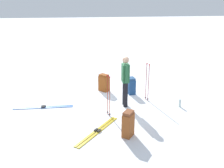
{
  "coord_description": "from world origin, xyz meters",
  "views": [
    {
      "loc": [
        -8.02,
        1.16,
        3.49
      ],
      "look_at": [
        0.0,
        0.0,
        0.7
      ],
      "focal_mm": 40.42,
      "sensor_mm": 36.0,
      "label": 1
    }
  ],
  "objects_px": {
    "backpack_bright": "(131,86)",
    "ski_poles_planted_near": "(109,94)",
    "backpack_large_dark": "(128,124)",
    "thermos_bottle": "(180,103)",
    "backpack_small_spare": "(104,83)",
    "ski_poles_planted_far": "(147,80)",
    "skier_standing": "(125,79)",
    "ski_pair_far": "(43,107)",
    "ski_pair_near": "(98,131)"
  },
  "relations": [
    {
      "from": "backpack_bright",
      "to": "ski_poles_planted_near",
      "type": "bearing_deg",
      "value": 147.44
    },
    {
      "from": "backpack_large_dark",
      "to": "thermos_bottle",
      "type": "xyz_separation_m",
      "value": [
        1.6,
        -2.11,
        -0.22
      ]
    },
    {
      "from": "backpack_small_spare",
      "to": "ski_poles_planted_far",
      "type": "relative_size",
      "value": 0.5
    },
    {
      "from": "backpack_bright",
      "to": "thermos_bottle",
      "type": "bearing_deg",
      "value": -136.76
    },
    {
      "from": "backpack_large_dark",
      "to": "ski_poles_planted_far",
      "type": "distance_m",
      "value": 2.66
    },
    {
      "from": "backpack_large_dark",
      "to": "ski_poles_planted_far",
      "type": "xyz_separation_m",
      "value": [
        2.36,
        -1.17,
        0.39
      ]
    },
    {
      "from": "backpack_large_dark",
      "to": "backpack_bright",
      "type": "xyz_separation_m",
      "value": [
        3.04,
        -0.75,
        -0.04
      ]
    },
    {
      "from": "skier_standing",
      "to": "ski_pair_far",
      "type": "height_order",
      "value": "skier_standing"
    },
    {
      "from": "backpack_large_dark",
      "to": "backpack_bright",
      "type": "distance_m",
      "value": 3.14
    },
    {
      "from": "skier_standing",
      "to": "ski_poles_planted_near",
      "type": "xyz_separation_m",
      "value": [
        -0.65,
        0.64,
        -0.24
      ]
    },
    {
      "from": "backpack_small_spare",
      "to": "ski_pair_near",
      "type": "bearing_deg",
      "value": 170.34
    },
    {
      "from": "ski_poles_planted_near",
      "to": "backpack_large_dark",
      "type": "bearing_deg",
      "value": -165.68
    },
    {
      "from": "ski_pair_far",
      "to": "thermos_bottle",
      "type": "xyz_separation_m",
      "value": [
        -0.6,
        -4.54,
        0.12
      ]
    },
    {
      "from": "backpack_large_dark",
      "to": "ski_poles_planted_far",
      "type": "relative_size",
      "value": 0.53
    },
    {
      "from": "skier_standing",
      "to": "backpack_large_dark",
      "type": "bearing_deg",
      "value": 171.3
    },
    {
      "from": "backpack_small_spare",
      "to": "ski_poles_planted_near",
      "type": "distance_m",
      "value": 2.2
    },
    {
      "from": "ski_poles_planted_near",
      "to": "skier_standing",
      "type": "bearing_deg",
      "value": -44.9
    },
    {
      "from": "backpack_large_dark",
      "to": "backpack_small_spare",
      "type": "distance_m",
      "value": 3.5
    },
    {
      "from": "ski_pair_far",
      "to": "ski_poles_planted_far",
      "type": "bearing_deg",
      "value": -87.61
    },
    {
      "from": "ski_pair_near",
      "to": "backpack_bright",
      "type": "height_order",
      "value": "backpack_bright"
    },
    {
      "from": "ski_poles_planted_far",
      "to": "thermos_bottle",
      "type": "bearing_deg",
      "value": -128.83
    },
    {
      "from": "skier_standing",
      "to": "backpack_large_dark",
      "type": "xyz_separation_m",
      "value": [
        -1.98,
        0.3,
        -0.6
      ]
    },
    {
      "from": "backpack_bright",
      "to": "thermos_bottle",
      "type": "xyz_separation_m",
      "value": [
        -1.44,
        -1.36,
        -0.18
      ]
    },
    {
      "from": "skier_standing",
      "to": "ski_pair_near",
      "type": "height_order",
      "value": "skier_standing"
    },
    {
      "from": "skier_standing",
      "to": "thermos_bottle",
      "type": "distance_m",
      "value": 2.02
    },
    {
      "from": "ski_pair_far",
      "to": "thermos_bottle",
      "type": "height_order",
      "value": "thermos_bottle"
    },
    {
      "from": "ski_pair_near",
      "to": "ski_poles_planted_far",
      "type": "relative_size",
      "value": 1.17
    },
    {
      "from": "ski_pair_far",
      "to": "ski_poles_planted_near",
      "type": "xyz_separation_m",
      "value": [
        -0.87,
        -2.09,
        0.7
      ]
    },
    {
      "from": "ski_pair_near",
      "to": "backpack_bright",
      "type": "xyz_separation_m",
      "value": [
        2.69,
        -1.53,
        0.3
      ]
    },
    {
      "from": "backpack_small_spare",
      "to": "thermos_bottle",
      "type": "bearing_deg",
      "value": -128.89
    },
    {
      "from": "ski_pair_near",
      "to": "thermos_bottle",
      "type": "xyz_separation_m",
      "value": [
        1.25,
        -2.88,
        0.12
      ]
    },
    {
      "from": "ski_pair_near",
      "to": "ski_pair_far",
      "type": "bearing_deg",
      "value": 41.8
    },
    {
      "from": "backpack_large_dark",
      "to": "ski_poles_planted_far",
      "type": "height_order",
      "value": "ski_poles_planted_far"
    },
    {
      "from": "backpack_bright",
      "to": "backpack_small_spare",
      "type": "distance_m",
      "value": 1.09
    },
    {
      "from": "ski_pair_far",
      "to": "ski_poles_planted_near",
      "type": "distance_m",
      "value": 2.37
    },
    {
      "from": "ski_pair_far",
      "to": "backpack_small_spare",
      "type": "bearing_deg",
      "value": -59.52
    },
    {
      "from": "ski_poles_planted_far",
      "to": "backpack_bright",
      "type": "bearing_deg",
      "value": 31.32
    },
    {
      "from": "ski_poles_planted_near",
      "to": "thermos_bottle",
      "type": "bearing_deg",
      "value": -83.75
    },
    {
      "from": "backpack_small_spare",
      "to": "ski_poles_planted_near",
      "type": "height_order",
      "value": "ski_poles_planted_near"
    },
    {
      "from": "ski_pair_far",
      "to": "ski_poles_planted_far",
      "type": "distance_m",
      "value": 3.68
    },
    {
      "from": "backpack_small_spare",
      "to": "ski_poles_planted_far",
      "type": "distance_m",
      "value": 1.86
    },
    {
      "from": "ski_pair_far",
      "to": "backpack_large_dark",
      "type": "distance_m",
      "value": 3.3
    },
    {
      "from": "ski_poles_planted_far",
      "to": "backpack_large_dark",
      "type": "bearing_deg",
      "value": 153.63
    },
    {
      "from": "skier_standing",
      "to": "ski_poles_planted_near",
      "type": "height_order",
      "value": "skier_standing"
    },
    {
      "from": "backpack_bright",
      "to": "thermos_bottle",
      "type": "height_order",
      "value": "backpack_bright"
    },
    {
      "from": "skier_standing",
      "to": "ski_pair_near",
      "type": "relative_size",
      "value": 1.08
    },
    {
      "from": "ski_pair_near",
      "to": "backpack_bright",
      "type": "distance_m",
      "value": 3.11
    },
    {
      "from": "backpack_small_spare",
      "to": "backpack_bright",
      "type": "bearing_deg",
      "value": -114.51
    },
    {
      "from": "ski_poles_planted_far",
      "to": "thermos_bottle",
      "type": "relative_size",
      "value": 5.16
    },
    {
      "from": "backpack_large_dark",
      "to": "thermos_bottle",
      "type": "relative_size",
      "value": 2.76
    }
  ]
}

